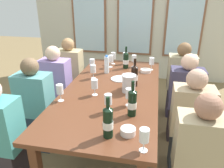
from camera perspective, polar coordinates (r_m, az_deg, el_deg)
ground_plane at (r=2.84m, az=-0.03°, el=-14.93°), size 12.00×12.00×0.00m
back_wall_with_windows at (r=4.59m, az=6.17°, el=19.22°), size 4.22×0.10×2.90m
dining_table at (r=2.48m, az=-0.04°, el=-2.62°), size 1.02×2.16×0.74m
white_plate_0 at (r=2.71m, az=2.05°, el=1.36°), size 0.22×0.22×0.01m
metal_pitcher at (r=2.35m, az=4.39°, el=0.19°), size 0.16×0.16×0.19m
wine_bottle_0 at (r=1.89m, az=5.28°, el=-4.82°), size 0.08×0.08×0.32m
wine_bottle_1 at (r=2.49m, az=5.85°, el=2.17°), size 0.08×0.08×0.32m
wine_bottle_2 at (r=1.62m, az=-1.05°, el=-9.84°), size 0.08×0.08×0.33m
wine_bottle_3 at (r=3.08m, az=3.62°, el=6.20°), size 0.08×0.08×0.31m
tasting_bowl_0 at (r=2.97m, az=8.78°, el=3.43°), size 0.14×0.14×0.04m
tasting_bowl_1 at (r=1.70m, az=4.20°, el=-12.16°), size 0.12×0.12×0.05m
water_bottle at (r=2.89m, az=-1.40°, el=5.07°), size 0.06×0.06×0.24m
wine_glass_0 at (r=3.04m, az=10.27°, el=5.80°), size 0.07×0.07×0.17m
wine_glass_1 at (r=2.26m, az=-4.57°, el=-0.08°), size 0.07×0.07×0.17m
wine_glass_2 at (r=3.26m, az=3.43°, el=7.21°), size 0.07×0.07×0.17m
wine_glass_3 at (r=3.11m, az=-0.36°, el=6.46°), size 0.07×0.07×0.17m
wine_glass_4 at (r=1.50m, az=8.39°, el=-13.20°), size 0.07×0.07×0.17m
wine_glass_5 at (r=2.19m, az=-13.43°, el=-1.44°), size 0.07×0.07×0.17m
wine_glass_6 at (r=2.05m, az=4.48°, el=-2.56°), size 0.07×0.07×0.17m
wine_glass_7 at (r=3.14m, az=5.72°, el=6.50°), size 0.07×0.07×0.17m
wine_glass_8 at (r=1.93m, az=-1.01°, el=-4.12°), size 0.07×0.07×0.17m
wine_glass_9 at (r=2.70m, az=-4.94°, el=3.90°), size 0.07×0.07×0.17m
wine_glass_10 at (r=3.26m, az=0.34°, el=7.30°), size 0.07×0.07×0.17m
wine_glass_11 at (r=2.95m, az=-5.18°, el=5.42°), size 0.07×0.07×0.17m
seated_person_0 at (r=3.06m, az=-14.24°, el=-1.13°), size 0.38×0.24×1.11m
seated_person_1 at (r=2.78m, az=18.25°, el=-4.24°), size 0.38×0.24×1.11m
seated_person_2 at (r=2.23m, az=-26.86°, el=-12.97°), size 0.38×0.24×1.11m
seated_person_3 at (r=1.91m, az=21.36°, el=-18.39°), size 0.38×0.24×1.11m
seated_person_4 at (r=3.49m, az=-10.78°, el=2.21°), size 0.38×0.24×1.11m
seated_person_5 at (r=3.30m, az=17.29°, el=0.31°), size 0.38×0.24×1.11m
seated_person_6 at (r=2.64m, az=-19.16°, el=-5.85°), size 0.38×0.24×1.11m
seated_person_7 at (r=2.32m, az=19.50°, el=-10.12°), size 0.38×0.24×1.11m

